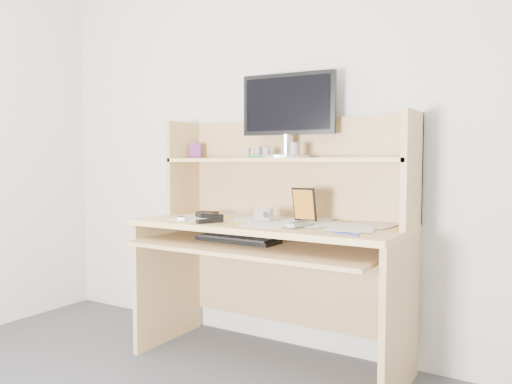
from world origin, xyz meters
The scene contains 19 objects.
back_wall centered at (0.00, 1.80, 1.25)m, with size 3.60×0.04×2.50m, color beige.
desk centered at (0.00, 1.56, 0.69)m, with size 1.40×0.70×1.30m.
paper_clutter centered at (0.00, 1.48, 0.75)m, with size 1.32×0.54×0.01m, color silver.
keyboard centered at (-0.13, 1.38, 0.66)m, with size 0.44×0.17×0.03m.
tv_remote centered at (0.23, 1.39, 0.76)m, with size 0.05×0.17×0.02m, color gray.
flip_phone centered at (-0.42, 1.29, 0.77)m, with size 0.04×0.07×0.02m, color #BBBBBE.
stapler centered at (-0.24, 1.29, 0.78)m, with size 0.04×0.14×0.04m, color black.
wallet centered at (-0.40, 1.49, 0.77)m, with size 0.10×0.09×0.03m, color black.
sticky_note_pad centered at (-0.30, 1.50, 0.76)m, with size 0.08×0.08×0.01m, color #FEEB42.
digital_camera centered at (-0.04, 1.50, 0.79)m, with size 0.10×0.04×0.06m, color silver.
game_case centered at (0.16, 1.56, 0.84)m, with size 0.12×0.01×0.17m, color black.
blue_pen centered at (0.52, 1.24, 0.76)m, with size 0.01×0.01×0.14m, color #1629A9.
card_box centered at (-0.63, 1.67, 1.13)m, with size 0.07×0.02×0.09m, color maroon.
shelf_book centered at (-0.18, 1.67, 1.09)m, with size 0.11×0.16×0.02m, color #2D723B.
chip_stack_a centered at (-0.17, 1.65, 1.11)m, with size 0.04×0.04×0.06m, color black.
chip_stack_b centered at (-0.21, 1.60, 1.11)m, with size 0.04×0.04×0.06m, color white.
chip_stack_c centered at (-0.11, 1.63, 1.11)m, with size 0.04×0.04×0.06m, color black.
chip_stack_d centered at (0.08, 1.60, 1.12)m, with size 0.05×0.05×0.08m, color silver.
monitor centered at (0.01, 1.66, 1.32)m, with size 0.53×0.26×0.46m.
Camera 1 is at (1.28, -0.74, 1.07)m, focal length 35.00 mm.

